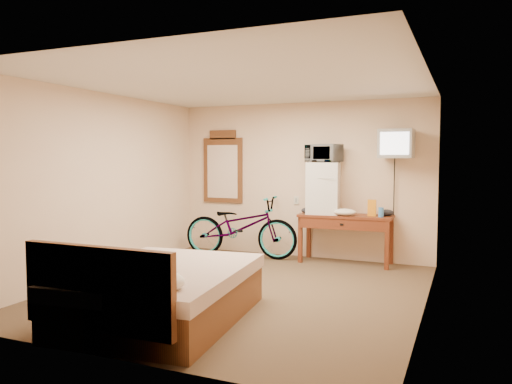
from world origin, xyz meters
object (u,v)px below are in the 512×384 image
wall_mirror (223,168)px  microwave (324,153)px  desk (345,222)px  bicycle (240,227)px  mini_fridge (323,188)px  bed (159,292)px  blue_cup (381,212)px  crt_television (396,144)px

wall_mirror → microwave: bearing=-7.2°
desk → bicycle: bicycle is taller
mini_fridge → bicycle: 1.49m
bed → wall_mirror: bearing=107.2°
mini_fridge → bed: mini_fridge is taller
wall_mirror → bicycle: 1.17m
mini_fridge → blue_cup: mini_fridge is taller
bed → microwave: bearing=78.0°
wall_mirror → bed: 3.99m
desk → microwave: (-0.35, 0.04, 1.05)m
microwave → wall_mirror: size_ratio=0.40×
mini_fridge → wall_mirror: (-1.86, 0.23, 0.30)m
blue_cup → bicycle: bearing=-177.6°
crt_television → bed: crt_television is taller
mini_fridge → bed: bearing=-102.0°
bicycle → bed: bicycle is taller
blue_cup → crt_television: 1.02m
desk → blue_cup: size_ratio=10.05×
mini_fridge → microwave: bearing=56.3°
desk → mini_fridge: 0.62m
bicycle → bed: size_ratio=0.88×
mini_fridge → microwave: microwave is taller
mini_fridge → crt_television: crt_television is taller
mini_fridge → bicycle: (-1.32, -0.19, -0.65)m
crt_television → bed: (-1.81, -3.40, -1.52)m
desk → crt_television: 1.39m
bicycle → microwave: bearing=-86.6°
microwave → crt_television: (1.09, -0.02, 0.13)m
blue_cup → bicycle: (-2.22, -0.09, -0.32)m
bed → blue_cup: bearing=63.9°
crt_television → bicycle: bearing=-175.8°
desk → wall_mirror: (-2.21, 0.27, 0.81)m
mini_fridge → blue_cup: 0.96m
desk → microwave: bearing=173.6°
microwave → blue_cup: size_ratio=3.56×
crt_television → bicycle: crt_television is taller
mini_fridge → wall_mirror: size_ratio=0.64×
microwave → wall_mirror: 1.89m
desk → bed: size_ratio=0.66×
mini_fridge → desk: bearing=-6.4°
wall_mirror → bicycle: bearing=-38.9°
blue_cup → bicycle: bicycle is taller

